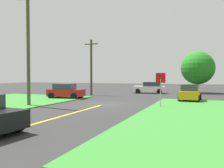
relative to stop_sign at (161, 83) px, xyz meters
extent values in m
plane|color=#303030|center=(-4.90, 0.82, -1.89)|extent=(120.00, 120.00, 0.00)
cube|color=yellow|center=(-4.90, -7.18, -1.88)|extent=(0.20, 14.00, 0.01)
cylinder|color=#9EA0A8|center=(0.00, 0.00, -0.77)|extent=(0.07, 0.07, 2.23)
cube|color=red|center=(0.00, 0.00, 0.42)|extent=(0.75, 0.12, 0.75)
cube|color=red|center=(-10.92, 4.01, -1.25)|extent=(4.03, 2.18, 0.76)
cube|color=#2D3842|center=(-11.09, 3.99, -0.57)|extent=(2.28, 1.78, 0.60)
cylinder|color=black|center=(-9.70, 5.01, -1.55)|extent=(0.70, 0.29, 0.68)
cylinder|color=black|center=(-9.52, 3.28, -1.55)|extent=(0.70, 0.29, 0.68)
cylinder|color=black|center=(-12.32, 4.73, -1.55)|extent=(0.70, 0.29, 0.68)
cylinder|color=black|center=(-12.13, 3.00, -1.55)|extent=(0.70, 0.29, 0.68)
cube|color=white|center=(-4.19, 15.46, -1.25)|extent=(4.62, 2.53, 0.76)
cube|color=#2D3842|center=(-3.77, 15.52, -0.57)|extent=(2.62, 2.04, 0.60)
cylinder|color=black|center=(-5.55, 14.31, -1.55)|extent=(0.70, 0.30, 0.68)
cylinder|color=black|center=(-5.80, 16.24, -1.55)|extent=(0.70, 0.30, 0.68)
cylinder|color=black|center=(-2.58, 14.68, -1.55)|extent=(0.70, 0.30, 0.68)
cylinder|color=black|center=(-2.83, 16.62, -1.55)|extent=(0.70, 0.30, 0.68)
cylinder|color=black|center=(-4.47, -10.08, -1.55)|extent=(0.70, 0.28, 0.68)
cube|color=orange|center=(1.88, 6.23, -1.25)|extent=(1.92, 4.00, 0.76)
cube|color=#2D3842|center=(1.87, 6.05, -0.57)|extent=(1.63, 2.23, 0.60)
cylinder|color=black|center=(1.08, 7.60, -1.55)|extent=(0.25, 0.69, 0.68)
cylinder|color=black|center=(2.80, 7.52, -1.55)|extent=(0.25, 0.69, 0.68)
cylinder|color=black|center=(0.96, 4.93, -1.55)|extent=(0.25, 0.69, 0.68)
cylinder|color=black|center=(2.68, 4.86, -1.55)|extent=(0.25, 0.69, 0.68)
cylinder|color=#4C4A2C|center=(-10.24, -2.69, 2.83)|extent=(0.27, 0.27, 9.43)
cylinder|color=#4E3F2E|center=(-10.48, 9.38, 1.70)|extent=(0.29, 0.29, 7.18)
cube|color=#4E3F2E|center=(-10.48, 9.38, 4.72)|extent=(1.80, 0.22, 0.12)
cylinder|color=brown|center=(2.34, 18.29, -1.02)|extent=(0.47, 0.47, 1.74)
sphere|color=#217F1D|center=(2.34, 18.29, 1.77)|extent=(4.79, 4.79, 4.79)
camera|label=1|loc=(2.98, -18.08, 0.51)|focal=37.67mm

